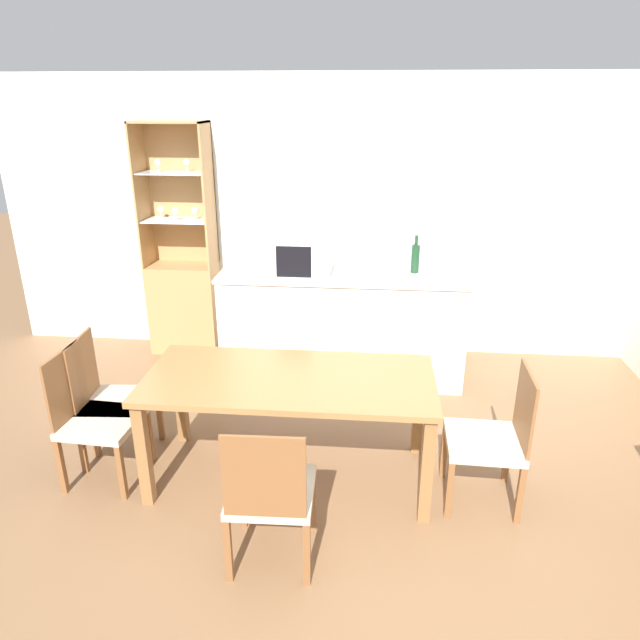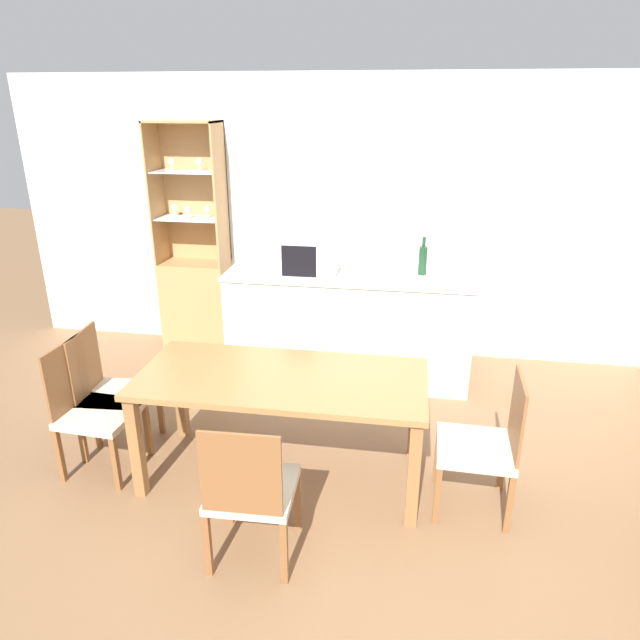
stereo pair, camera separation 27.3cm
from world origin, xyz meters
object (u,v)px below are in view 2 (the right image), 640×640
Objects in this scene: display_cabinet at (196,286)px; dining_table at (282,389)px; dining_chair_side_left_far at (112,392)px; wine_bottle at (423,260)px; dining_chair_side_left_near at (93,410)px; dining_chair_side_right_near at (484,445)px; microwave at (311,256)px; dining_chair_head_near at (251,491)px.

display_cabinet is 2.34m from dining_table.
dining_chair_side_left_far is at bearing 174.51° from dining_table.
display_cabinet is 6.73× the size of wine_bottle.
dining_chair_side_left_near is 2.77m from wine_bottle.
dining_table is at bearing 99.09° from dining_chair_side_left_near.
dining_chair_side_right_near is 2.18m from microwave.
display_cabinet is 2.23m from wine_bottle.
display_cabinet is 2.44× the size of dining_chair_side_left_near.
dining_chair_side_right_near is (1.24, 0.63, 0.00)m from dining_chair_head_near.
dining_chair_side_right_near is at bearing -50.55° from microwave.
dining_chair_side_left_near is at bearing -4.05° from dining_chair_side_left_far.
dining_table is 1.26m from dining_chair_side_right_near.
microwave is (-0.08, 2.23, 0.67)m from dining_chair_head_near.
dining_table is at bearing -86.93° from microwave.
dining_table is 4.00× the size of microwave.
dining_chair_side_left_far is at bearing -88.06° from display_cabinet.
dining_chair_side_left_near is 1.96× the size of microwave.
display_cabinet is 3.28m from dining_chair_side_right_near.
dining_table is at bearing 86.05° from dining_chair_side_right_near.
dining_chair_head_near is 2.33m from microwave.
dining_chair_side_left_far and dining_chair_head_near have the same top height.
dining_chair_side_right_near is at bearing 80.35° from dining_chair_side_left_far.
dining_chair_side_left_far is 1.00× the size of dining_chair_head_near.
dining_chair_head_near is 1.00× the size of dining_chair_side_right_near.
dining_chair_side_left_near is at bearing 91.67° from dining_chair_side_right_near.
display_cabinet reaches higher than dining_table.
microwave reaches higher than dining_chair_head_near.
wine_bottle reaches higher than dining_chair_head_near.
microwave is at bearing 41.23° from dining_chair_side_right_near.
dining_chair_side_left_far is (0.06, -1.83, -0.19)m from display_cabinet.
dining_chair_side_left_near is 1.00× the size of dining_chair_side_left_far.
dining_chair_side_right_near is at bearing -77.12° from wine_bottle.
display_cabinet is at bearing 170.29° from wine_bottle.
wine_bottle reaches higher than dining_chair_side_right_near.
display_cabinet is at bearing 177.90° from dining_chair_side_left_far.
dining_chair_side_right_near is (2.48, -0.24, 0.00)m from dining_chair_side_left_far.
dining_chair_side_left_near and dining_chair_side_right_near have the same top height.
microwave is 1.41× the size of wine_bottle.
display_cabinet reaches higher than dining_chair_side_right_near.
dining_chair_side_left_near is 1.00× the size of dining_chair_head_near.
dining_table is 2.04× the size of dining_chair_head_near.
dining_chair_side_right_near is (1.24, -0.12, -0.20)m from dining_table.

